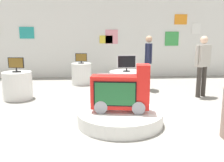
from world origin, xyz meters
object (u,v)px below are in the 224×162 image
Objects in this scene: main_display_pedestal at (120,117)px; tv_on_right_rear at (127,62)px; tv_on_center_rear at (81,58)px; novelty_firetruck_tv at (121,93)px; tv_on_left_rear at (16,64)px; shopper_browsing_near_truck at (203,62)px; display_pedestal_center_rear at (82,74)px; display_pedestal_left_rear at (18,85)px; display_pedestal_right_rear at (126,85)px; shopper_browsing_rear at (148,59)px.

tv_on_right_rear is at bearing 79.15° from main_display_pedestal.
tv_on_center_rear is 2.30m from tv_on_right_rear.
novelty_firetruck_tv is 3.20m from tv_on_left_rear.
shopper_browsing_near_truck is at bearing -0.28° from tv_on_right_rear.
display_pedestal_center_rear is (1.55, 1.82, -0.55)m from tv_on_left_rear.
display_pedestal_left_rear is 1.49× the size of tv_on_right_rear.
display_pedestal_right_rear is at bearing -1.91° from display_pedestal_left_rear.
display_pedestal_left_rear is 2.89m from tv_on_right_rear.
tv_on_center_rear is (1.55, 1.81, 0.53)m from display_pedestal_left_rear.
display_pedestal_left_rear is at bearing 99.61° from tv_on_left_rear.
display_pedestal_center_rear is 3.87m from shopper_browsing_near_truck.
display_pedestal_center_rear is at bearing 123.89° from display_pedestal_right_rear.
shopper_browsing_rear is at bearing -25.50° from display_pedestal_center_rear.
display_pedestal_right_rear is at bearing 179.59° from shopper_browsing_near_truck.
display_pedestal_right_rear is at bearing 79.16° from main_display_pedestal.
novelty_firetruck_tv is at bearing -111.60° from shopper_browsing_rear.
tv_on_center_rear is at bearing -82.04° from display_pedestal_center_rear.
display_pedestal_left_rear is 1.89× the size of tv_on_center_rear.
display_pedestal_center_rear and display_pedestal_right_rear have the same top height.
tv_on_left_rear is 2.88m from display_pedestal_right_rear.
main_display_pedestal is 2.24× the size of display_pedestal_center_rear.
shopper_browsing_rear is (2.06, -0.98, 0.07)m from tv_on_center_rear.
novelty_firetruck_tv is 2.79× the size of tv_on_center_rear.
tv_on_left_rear reaches higher than main_display_pedestal.
main_display_pedestal is 3.14m from shopper_browsing_rear.
tv_on_left_rear is 2.83m from tv_on_right_rear.
novelty_firetruck_tv is at bearing -76.06° from display_pedestal_center_rear.
tv_on_right_rear reaches higher than display_pedestal_right_rear.
display_pedestal_center_rear is (1.55, 1.81, 0.00)m from display_pedestal_left_rear.
display_pedestal_center_rear is (-0.94, 3.80, -0.24)m from novelty_firetruck_tv.
display_pedestal_center_rear is at bearing 103.69° from main_display_pedestal.
shopper_browsing_near_truck is 1.56m from shopper_browsing_rear.
tv_on_left_rear is (0.00, -0.00, 0.55)m from display_pedestal_left_rear.
tv_on_center_rear reaches higher than display_pedestal_left_rear.
tv_on_center_rear reaches higher than display_pedestal_right_rear.
novelty_firetruck_tv is at bearing -38.48° from tv_on_left_rear.
tv_on_center_rear is at bearing 103.70° from main_display_pedestal.
tv_on_center_rear is (0.00, -0.00, 0.53)m from display_pedestal_center_rear.
tv_on_right_rear is 1.21m from shopper_browsing_rear.
shopper_browsing_near_truck is at bearing -0.41° from display_pedestal_right_rear.
tv_on_right_rear is (2.83, -0.10, 0.59)m from display_pedestal_left_rear.
shopper_browsing_near_truck is (2.02, -0.01, 0.59)m from display_pedestal_right_rear.
display_pedestal_right_rear is (1.28, -1.91, -0.53)m from tv_on_center_rear.
tv_on_center_rear is (-0.92, 3.78, 0.76)m from main_display_pedestal.
main_display_pedestal is 4.07× the size of tv_on_center_rear.
main_display_pedestal is 3.13m from shopper_browsing_near_truck.
display_pedestal_right_rear is at bearing 86.23° from tv_on_right_rear.
shopper_browsing_near_truck reaches higher than novelty_firetruck_tv.
novelty_firetruck_tv is 2.67× the size of tv_on_left_rear.
tv_on_right_rear is at bearing -93.77° from display_pedestal_right_rear.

